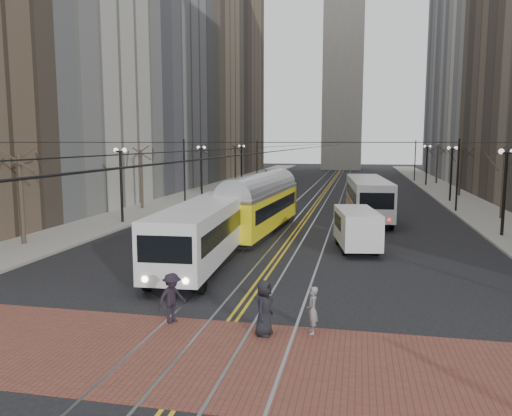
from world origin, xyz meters
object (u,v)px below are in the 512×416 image
at_px(sedan_grey, 356,197).
at_px(pedestrian_d, 172,298).
at_px(rear_bus, 368,199).
at_px(pedestrian_b, 312,310).
at_px(pedestrian_a, 264,308).
at_px(transit_bus, 205,234).
at_px(streetcar, 261,209).
at_px(clock_tower, 345,10).
at_px(cargo_van, 357,230).
at_px(sedan_silver, 369,191).

xyz_separation_m(sedan_grey, pedestrian_d, (-6.02, -35.60, 0.18)).
relative_size(rear_bus, pedestrian_b, 8.07).
bearing_deg(pedestrian_a, sedan_grey, 6.21).
bearing_deg(transit_bus, streetcar, 81.05).
distance_m(clock_tower, cargo_van, 96.59).
xyz_separation_m(streetcar, pedestrian_b, (5.39, -18.36, -0.80)).
relative_size(cargo_van, sedan_grey, 1.29).
height_order(transit_bus, cargo_van, transit_bus).
relative_size(pedestrian_b, pedestrian_d, 0.89).
distance_m(clock_tower, pedestrian_a, 109.72).
height_order(clock_tower, streetcar, clock_tower).
bearing_deg(sedan_silver, pedestrian_b, -98.01).
bearing_deg(streetcar, transit_bus, -92.15).
bearing_deg(transit_bus, cargo_van, 29.75).
relative_size(clock_tower, pedestrian_d, 37.31).
bearing_deg(pedestrian_d, streetcar, 32.79).
height_order(streetcar, sedan_silver, streetcar).
distance_m(sedan_grey, pedestrian_b, 35.61).
height_order(cargo_van, pedestrian_d, cargo_van).
height_order(sedan_grey, pedestrian_d, pedestrian_d).
xyz_separation_m(rear_bus, cargo_van, (-0.79, -12.52, -0.47)).
relative_size(sedan_grey, pedestrian_a, 2.26).
height_order(clock_tower, sedan_silver, clock_tower).
bearing_deg(sedan_grey, clock_tower, 93.93).
bearing_deg(pedestrian_b, sedan_silver, 164.41).
height_order(sedan_grey, sedan_silver, sedan_silver).
distance_m(sedan_grey, sedan_silver, 5.59).
distance_m(cargo_van, pedestrian_b, 13.55).
bearing_deg(cargo_van, clock_tower, 83.08).
relative_size(clock_tower, transit_bus, 5.22).
height_order(rear_bus, cargo_van, rear_bus).
bearing_deg(transit_bus, sedan_silver, 71.49).
relative_size(transit_bus, sedan_grey, 3.02).
bearing_deg(pedestrian_a, cargo_van, -1.16).
height_order(transit_bus, streetcar, streetcar).
distance_m(clock_tower, transit_bus, 101.10).
xyz_separation_m(transit_bus, streetcar, (1.00, 9.88, 0.02)).
xyz_separation_m(transit_bus, rear_bus, (8.50, 17.51, 0.08)).
bearing_deg(streetcar, pedestrian_d, -84.87).
relative_size(sedan_grey, pedestrian_d, 2.37).
bearing_deg(transit_bus, pedestrian_b, -56.18).
height_order(streetcar, cargo_van, streetcar).
distance_m(cargo_van, pedestrian_a, 14.25).
xyz_separation_m(clock_tower, streetcar, (-2.50, -85.13, -34.36)).
relative_size(pedestrian_a, pedestrian_b, 1.17).
distance_m(clock_tower, rear_bus, 84.89).
bearing_deg(cargo_van, pedestrian_d, -124.41).
bearing_deg(streetcar, sedan_silver, 74.35).
height_order(pedestrian_a, pedestrian_b, pedestrian_a).
height_order(transit_bus, pedestrian_d, transit_bus).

